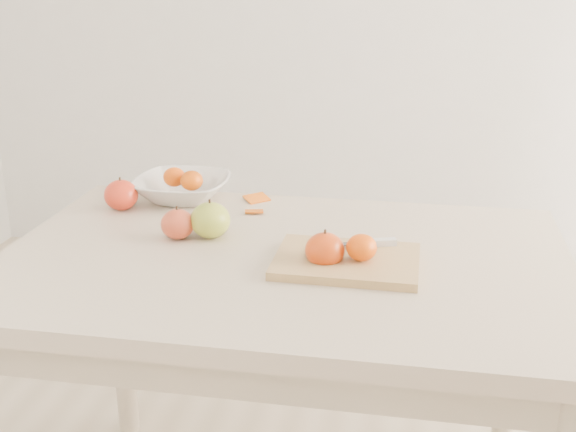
# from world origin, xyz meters

# --- Properties ---
(table) EXTENTS (1.20, 0.80, 0.75)m
(table) POSITION_xyz_m (0.00, 0.00, 0.65)
(table) COLOR #C6B395
(table) RESTS_ON ground
(cutting_board) EXTENTS (0.29, 0.22, 0.02)m
(cutting_board) POSITION_xyz_m (0.14, -0.03, 0.76)
(cutting_board) COLOR tan
(cutting_board) RESTS_ON table
(board_tangerine) EXTENTS (0.06, 0.06, 0.05)m
(board_tangerine) POSITION_xyz_m (0.17, -0.04, 0.80)
(board_tangerine) COLOR orange
(board_tangerine) RESTS_ON cutting_board
(fruit_bowl) EXTENTS (0.24, 0.24, 0.06)m
(fruit_bowl) POSITION_xyz_m (-0.33, 0.32, 0.78)
(fruit_bowl) COLOR white
(fruit_bowl) RESTS_ON table
(bowl_tangerine_near) EXTENTS (0.06, 0.06, 0.05)m
(bowl_tangerine_near) POSITION_xyz_m (-0.35, 0.33, 0.81)
(bowl_tangerine_near) COLOR #E85608
(bowl_tangerine_near) RESTS_ON fruit_bowl
(bowl_tangerine_far) EXTENTS (0.06, 0.06, 0.05)m
(bowl_tangerine_far) POSITION_xyz_m (-0.30, 0.31, 0.81)
(bowl_tangerine_far) COLOR orange
(bowl_tangerine_far) RESTS_ON fruit_bowl
(orange_peel_a) EXTENTS (0.07, 0.07, 0.01)m
(orange_peel_a) POSITION_xyz_m (-0.14, 0.35, 0.75)
(orange_peel_a) COLOR orange
(orange_peel_a) RESTS_ON table
(orange_peel_b) EXTENTS (0.05, 0.05, 0.01)m
(orange_peel_b) POSITION_xyz_m (-0.12, 0.25, 0.75)
(orange_peel_b) COLOR #CC560E
(orange_peel_b) RESTS_ON table
(paring_knife) EXTENTS (0.17, 0.07, 0.01)m
(paring_knife) POSITION_xyz_m (0.18, 0.04, 0.78)
(paring_knife) COLOR silver
(paring_knife) RESTS_ON cutting_board
(apple_green) EXTENTS (0.09, 0.09, 0.08)m
(apple_green) POSITION_xyz_m (-0.18, 0.07, 0.79)
(apple_green) COLOR olive
(apple_green) RESTS_ON table
(apple_red_e) EXTENTS (0.08, 0.08, 0.07)m
(apple_red_e) POSITION_xyz_m (0.09, -0.05, 0.79)
(apple_red_e) COLOR #A51606
(apple_red_e) RESTS_ON table
(apple_red_a) EXTENTS (0.08, 0.08, 0.08)m
(apple_red_a) POSITION_xyz_m (-0.45, 0.22, 0.79)
(apple_red_a) COLOR maroon
(apple_red_a) RESTS_ON table
(apple_red_b) EXTENTS (0.08, 0.08, 0.07)m
(apple_red_b) POSITION_xyz_m (-0.25, 0.05, 0.78)
(apple_red_b) COLOR maroon
(apple_red_b) RESTS_ON table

